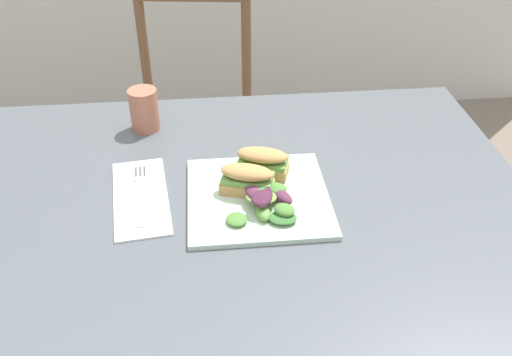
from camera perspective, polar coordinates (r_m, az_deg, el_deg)
name	(u,v)px	position (r m, az deg, el deg)	size (l,w,h in m)	color
dining_table	(206,256)	(1.12, -5.13, -7.84)	(1.24, 0.84, 0.74)	#51565B
chair_wooden_far	(194,123)	(1.88, -6.34, 5.55)	(0.45, 0.45, 0.87)	brown
plate_lunch	(258,197)	(1.04, 0.22, -1.94)	(0.26, 0.26, 0.01)	beige
sandwich_half_front	(247,179)	(1.03, -0.88, -0.09)	(0.11, 0.08, 0.06)	tan
sandwich_half_back	(263,162)	(1.08, 0.67, 1.67)	(0.11, 0.08, 0.06)	tan
salad_mixed_greens	(265,198)	(1.00, 0.89, -2.06)	(0.13, 0.14, 0.03)	#6B9E47
napkin_folded	(141,197)	(1.07, -11.60, -1.89)	(0.10, 0.24, 0.00)	white
fork_on_napkin	(140,190)	(1.08, -11.63, -1.19)	(0.03, 0.19, 0.00)	silver
cup_extra_side	(144,110)	(1.26, -11.25, 6.79)	(0.06, 0.06, 0.09)	#B2664C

